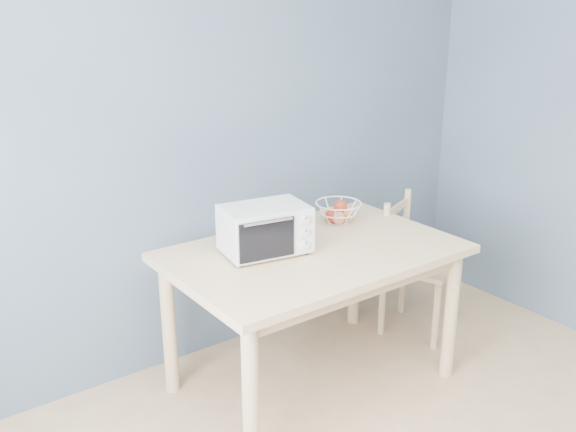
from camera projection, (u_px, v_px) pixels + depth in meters
dining_table at (314, 268)px, 3.16m from camera, size 1.40×0.90×0.75m
toaster_oven at (262, 229)px, 3.03m from camera, size 0.44×0.34×0.24m
fruit_basket at (338, 212)px, 3.47m from camera, size 0.27×0.27×0.13m
dining_chair at (414, 266)px, 3.80m from camera, size 0.50×0.50×0.82m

